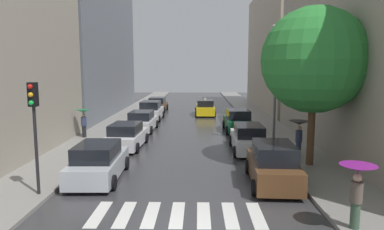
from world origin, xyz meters
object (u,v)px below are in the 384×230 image
(parked_car_left_second, at_px, (126,136))
(parked_car_left_fourth, at_px, (151,111))
(street_tree_right, at_px, (314,60))
(lamp_post_right, at_px, (276,76))
(pedestrian_by_kerb, at_px, (84,117))
(pedestrian_near_tree, at_px, (357,181))
(parked_car_left_nearest, at_px, (98,162))
(parked_car_left_third, at_px, (142,122))
(parked_car_left_fifth, at_px, (157,105))
(pedestrian_foreground, at_px, (299,130))
(taxi_midroad, at_px, (205,108))
(traffic_light_left_corner, at_px, (34,113))
(parked_car_right_second, at_px, (248,139))
(parked_car_right_nearest, at_px, (273,165))
(parked_car_right_third, at_px, (238,121))

(parked_car_left_second, distance_m, parked_car_left_fourth, 11.78)
(street_tree_right, height_order, lamp_post_right, street_tree_right)
(parked_car_left_second, height_order, pedestrian_by_kerb, pedestrian_by_kerb)
(pedestrian_near_tree, bearing_deg, parked_car_left_nearest, -81.63)
(parked_car_left_fourth, height_order, pedestrian_by_kerb, pedestrian_by_kerb)
(parked_car_left_third, xyz_separation_m, parked_car_left_fourth, (-0.08, 5.91, 0.09))
(parked_car_left_fourth, xyz_separation_m, parked_car_left_fifth, (-0.14, 6.57, -0.09))
(parked_car_left_fifth, xyz_separation_m, pedestrian_foreground, (10.14, -20.91, 0.89))
(taxi_midroad, xyz_separation_m, traffic_light_left_corner, (-6.85, -23.72, 2.52))
(pedestrian_by_kerb, bearing_deg, parked_car_right_second, 79.89)
(taxi_midroad, bearing_deg, pedestrian_near_tree, -171.93)
(parked_car_left_fifth, bearing_deg, parked_car_left_fourth, -177.19)
(parked_car_right_nearest, height_order, traffic_light_left_corner, traffic_light_left_corner)
(pedestrian_near_tree, xyz_separation_m, lamp_post_right, (0.09, 12.10, 2.81))
(parked_car_left_nearest, relative_size, pedestrian_near_tree, 2.30)
(traffic_light_left_corner, xyz_separation_m, lamp_post_right, (11.00, 9.38, 1.14))
(parked_car_left_fifth, relative_size, pedestrian_foreground, 2.19)
(parked_car_left_fourth, bearing_deg, parked_car_right_third, -127.02)
(parked_car_left_fourth, height_order, parked_car_right_third, parked_car_left_fourth)
(taxi_midroad, distance_m, pedestrian_by_kerb, 15.33)
(parked_car_right_third, distance_m, street_tree_right, 11.24)
(parked_car_right_second, distance_m, street_tree_right, 6.26)
(parked_car_right_third, bearing_deg, pedestrian_by_kerb, 105.26)
(parked_car_left_second, height_order, parked_car_left_fourth, parked_car_left_fourth)
(parked_car_left_fifth, bearing_deg, pedestrian_by_kerb, 169.81)
(parked_car_left_fifth, xyz_separation_m, street_tree_right, (10.27, -22.48, 4.58))
(pedestrian_foreground, xyz_separation_m, traffic_light_left_corner, (-11.63, -5.97, 1.65))
(parked_car_left_fifth, relative_size, lamp_post_right, 0.58)
(parked_car_left_third, distance_m, traffic_light_left_corner, 14.72)
(taxi_midroad, bearing_deg, parked_car_left_third, 150.42)
(lamp_post_right, bearing_deg, parked_car_left_nearest, -142.69)
(pedestrian_near_tree, xyz_separation_m, traffic_light_left_corner, (-10.91, 2.71, 1.66))
(pedestrian_foreground, relative_size, traffic_light_left_corner, 0.46)
(pedestrian_by_kerb, distance_m, traffic_light_left_corner, 11.39)
(pedestrian_foreground, xyz_separation_m, pedestrian_near_tree, (-0.71, -8.68, -0.02))
(parked_car_left_fourth, xyz_separation_m, pedestrian_by_kerb, (-3.44, -9.20, 0.71))
(parked_car_left_third, height_order, taxi_midroad, taxi_midroad)
(parked_car_left_second, bearing_deg, pedestrian_by_kerb, 56.03)
(parked_car_left_second, distance_m, lamp_post_right, 10.07)
(taxi_midroad, distance_m, street_tree_right, 20.45)
(parked_car_left_fourth, relative_size, lamp_post_right, 0.62)
(parked_car_left_fourth, distance_m, pedestrian_by_kerb, 9.85)
(parked_car_right_nearest, bearing_deg, pedestrian_near_tree, -158.17)
(taxi_midroad, bearing_deg, parked_car_left_nearest, 165.78)
(parked_car_left_third, height_order, parked_car_left_fourth, parked_car_left_fourth)
(parked_car_left_second, bearing_deg, parked_car_left_nearest, -177.32)
(taxi_midroad, xyz_separation_m, pedestrian_by_kerb, (-8.67, -12.61, 0.79))
(parked_car_right_second, relative_size, pedestrian_near_tree, 2.35)
(pedestrian_by_kerb, bearing_deg, traffic_light_left_corner, 16.03)
(parked_car_left_third, distance_m, street_tree_right, 14.91)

